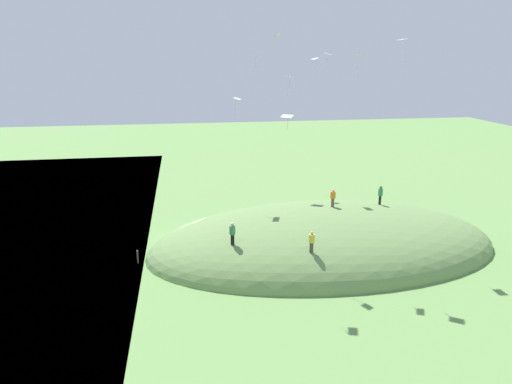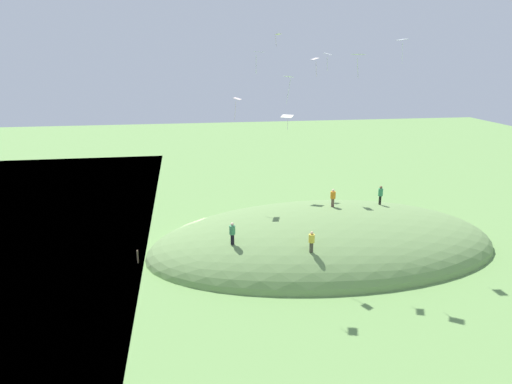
{
  "view_description": "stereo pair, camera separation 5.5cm",
  "coord_description": "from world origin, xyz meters",
  "views": [
    {
      "loc": [
        -0.44,
        -40.45,
        16.61
      ],
      "look_at": [
        5.4,
        -3.84,
        5.7
      ],
      "focal_mm": 32.46,
      "sensor_mm": 36.0,
      "label": 1
    },
    {
      "loc": [
        -0.39,
        -40.46,
        16.61
      ],
      "look_at": [
        5.4,
        -3.84,
        5.7
      ],
      "focal_mm": 32.46,
      "sensor_mm": 36.0,
      "label": 2
    }
  ],
  "objects": [
    {
      "name": "kite_1",
      "position": [
        12.03,
        2.81,
        16.27
      ],
      "size": [
        0.7,
        0.91,
        1.7
      ],
      "color": "silver"
    },
    {
      "name": "kite_0",
      "position": [
        12.25,
        -7.51,
        16.64
      ],
      "size": [
        1.15,
        1.08,
        1.67
      ],
      "color": "white"
    },
    {
      "name": "kite_4",
      "position": [
        17.21,
        -3.97,
        17.76
      ],
      "size": [
        0.66,
        0.93,
        1.94
      ],
      "color": "white"
    },
    {
      "name": "person_walking_path",
      "position": [
        8.66,
        -9.64,
        3.58
      ],
      "size": [
        0.54,
        0.54,
        1.65
      ],
      "rotation": [
        0.0,
        0.0,
        0.23
      ],
      "color": "#3D3A30",
      "rests_on": "grass_hill"
    },
    {
      "name": "kite_8",
      "position": [
        10.41,
        -6.12,
        16.71
      ],
      "size": [
        0.9,
        1.03,
        1.27
      ],
      "color": "white"
    },
    {
      "name": "person_with_child",
      "position": [
        2.99,
        -7.51,
        3.77
      ],
      "size": [
        0.62,
        0.62,
        1.81
      ],
      "rotation": [
        0.0,
        0.0,
        5.76
      ],
      "color": "black",
      "rests_on": "grass_hill"
    },
    {
      "name": "kite_5",
      "position": [
        5.02,
        -7.58,
        16.82
      ],
      "size": [
        0.86,
        1.02,
        1.49
      ],
      "color": "white"
    },
    {
      "name": "kite_2",
      "position": [
        4.35,
        0.04,
        12.94
      ],
      "size": [
        0.87,
        1.03,
        1.9
      ],
      "color": "silver"
    },
    {
      "name": "kite_7",
      "position": [
        9.17,
        1.53,
        11.23
      ],
      "size": [
        1.31,
        1.21,
        1.36
      ],
      "color": "white"
    },
    {
      "name": "kite_3",
      "position": [
        7.55,
        -5.76,
        14.97
      ],
      "size": [
        0.82,
        0.94,
        2.12
      ],
      "color": "white"
    },
    {
      "name": "person_on_hilltop",
      "position": [
        17.2,
        -2.23,
        4.6
      ],
      "size": [
        0.47,
        0.47,
        1.77
      ],
      "rotation": [
        0.0,
        0.0,
        4.84
      ],
      "color": "black",
      "rests_on": "grass_hill"
    },
    {
      "name": "grass_hill",
      "position": [
        11.59,
        -3.65,
        0.0
      ],
      "size": [
        31.29,
        16.75,
        7.58
      ],
      "primitive_type": "ellipsoid",
      "color": "#6B8C50",
      "rests_on": "ground_plane"
    },
    {
      "name": "person_watching_kites",
      "position": [
        12.41,
        -3.03,
        4.79
      ],
      "size": [
        0.54,
        0.54,
        1.63
      ],
      "rotation": [
        0.0,
        0.0,
        2.94
      ],
      "color": "brown",
      "rests_on": "grass_hill"
    },
    {
      "name": "mooring_post",
      "position": [
        -4.61,
        -3.94,
        0.57
      ],
      "size": [
        0.14,
        0.14,
        1.13
      ],
      "primitive_type": "cylinder",
      "color": "brown",
      "rests_on": "ground_plane"
    },
    {
      "name": "kite_6",
      "position": [
        9.11,
        5.98,
        18.57
      ],
      "size": [
        0.77,
        0.76,
        1.21
      ],
      "color": "white"
    },
    {
      "name": "ground_plane",
      "position": [
        0.0,
        0.0,
        0.0
      ],
      "size": [
        160.0,
        160.0,
        0.0
      ],
      "primitive_type": "plane",
      "color": "#67914C"
    }
  ]
}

